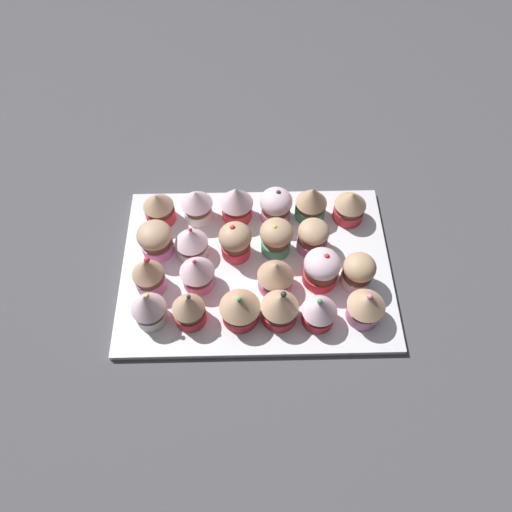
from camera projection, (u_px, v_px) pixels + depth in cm
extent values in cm
cube|color=#4C4C51|center=(256.00, 273.00, 88.87)|extent=(180.00, 180.00, 3.00)
cube|color=silver|center=(256.00, 267.00, 87.09)|extent=(48.15, 33.98, 1.20)
cylinder|color=#D1333D|center=(348.00, 213.00, 91.40)|extent=(5.77, 5.77, 2.48)
cylinder|color=brown|center=(350.00, 207.00, 89.81)|extent=(5.39, 5.39, 1.27)
cone|color=tan|center=(352.00, 199.00, 87.97)|extent=(5.93, 5.93, 3.09)
cylinder|color=#4C9E6B|center=(310.00, 211.00, 91.54)|extent=(5.76, 5.76, 2.62)
cylinder|color=brown|center=(311.00, 204.00, 89.90)|extent=(5.20, 5.20, 1.27)
cone|color=tan|center=(312.00, 196.00, 87.77)|extent=(5.86, 5.86, 3.77)
cylinder|color=pink|center=(275.00, 213.00, 91.37)|extent=(5.52, 5.52, 2.39)
cylinder|color=brown|center=(276.00, 208.00, 89.90)|extent=(5.25, 5.25, 1.09)
ellipsoid|color=silver|center=(276.00, 201.00, 88.36)|extent=(6.07, 6.07, 4.30)
sphere|color=#333338|center=(278.00, 193.00, 86.89)|extent=(0.92, 0.92, 0.92)
cylinder|color=#D1333D|center=(237.00, 211.00, 91.43)|extent=(5.68, 5.68, 2.70)
cylinder|color=brown|center=(237.00, 205.00, 89.76)|extent=(5.18, 5.18, 1.26)
cone|color=silver|center=(236.00, 196.00, 87.55)|extent=(6.24, 6.24, 3.97)
cylinder|color=white|center=(198.00, 213.00, 91.35)|extent=(5.31, 5.31, 2.52)
cylinder|color=brown|center=(197.00, 206.00, 89.62)|extent=(4.96, 4.96, 1.58)
cone|color=silver|center=(196.00, 198.00, 87.62)|extent=(5.94, 5.94, 3.17)
cylinder|color=#D1333D|center=(161.00, 214.00, 91.06)|extent=(5.58, 5.58, 2.73)
cylinder|color=brown|center=(159.00, 208.00, 89.42)|extent=(5.03, 5.03, 1.14)
cone|color=tan|center=(157.00, 201.00, 87.72)|extent=(5.64, 5.64, 2.90)
cylinder|color=pink|center=(312.00, 243.00, 87.72)|extent=(5.54, 5.54, 2.38)
cylinder|color=brown|center=(313.00, 237.00, 86.13)|extent=(5.26, 5.26, 1.37)
ellipsoid|color=tan|center=(314.00, 232.00, 84.67)|extent=(5.61, 5.61, 3.49)
cylinder|color=#4C9E6B|center=(276.00, 245.00, 87.24)|extent=(5.30, 5.30, 2.77)
cylinder|color=brown|center=(276.00, 239.00, 85.48)|extent=(4.69, 4.69, 1.38)
ellipsoid|color=tan|center=(276.00, 232.00, 83.90)|extent=(5.92, 5.92, 3.95)
sphere|color=#EAD64C|center=(275.00, 227.00, 82.24)|extent=(0.75, 0.75, 0.75)
cylinder|color=#D1333D|center=(236.00, 249.00, 86.86)|extent=(5.27, 5.27, 2.69)
cylinder|color=brown|center=(235.00, 243.00, 85.21)|extent=(4.82, 4.82, 1.22)
ellipsoid|color=tan|center=(235.00, 237.00, 83.62)|extent=(5.83, 5.83, 4.29)
sphere|color=red|center=(233.00, 228.00, 82.17)|extent=(1.00, 1.00, 1.00)
cylinder|color=white|center=(193.00, 249.00, 87.13)|extent=(5.72, 5.72, 2.24)
cylinder|color=brown|center=(192.00, 244.00, 85.74)|extent=(5.12, 5.12, 1.05)
cone|color=silver|center=(190.00, 237.00, 84.01)|extent=(5.86, 5.86, 3.05)
sphere|color=red|center=(190.00, 230.00, 83.11)|extent=(0.72, 0.72, 0.72)
cylinder|color=pink|center=(158.00, 246.00, 87.35)|extent=(5.79, 5.79, 2.33)
cylinder|color=brown|center=(156.00, 241.00, 85.83)|extent=(5.24, 5.24, 1.27)
ellipsoid|color=tan|center=(154.00, 235.00, 84.32)|extent=(6.24, 6.24, 3.87)
cylinder|color=white|center=(356.00, 278.00, 83.82)|extent=(5.38, 5.38, 2.24)
cylinder|color=brown|center=(358.00, 273.00, 82.32)|extent=(4.94, 4.94, 1.32)
ellipsoid|color=tan|center=(360.00, 267.00, 80.73)|extent=(5.59, 5.59, 4.08)
cylinder|color=#D1333D|center=(320.00, 276.00, 84.05)|extent=(6.10, 6.10, 2.31)
cylinder|color=brown|center=(321.00, 270.00, 82.40)|extent=(5.61, 5.61, 1.60)
ellipsoid|color=silver|center=(322.00, 264.00, 80.71)|extent=(6.29, 6.29, 4.05)
sphere|color=red|center=(327.00, 256.00, 79.28)|extent=(0.98, 0.98, 0.98)
cylinder|color=pink|center=(275.00, 282.00, 83.33)|extent=(6.00, 6.00, 2.39)
cylinder|color=brown|center=(275.00, 277.00, 81.88)|extent=(5.33, 5.33, 1.05)
cone|color=tan|center=(276.00, 270.00, 79.91)|extent=(6.25, 6.25, 3.62)
cylinder|color=pink|center=(199.00, 279.00, 83.66)|extent=(5.53, 5.53, 2.34)
cylinder|color=brown|center=(197.00, 274.00, 82.06)|extent=(5.21, 5.21, 1.45)
cone|color=silver|center=(196.00, 266.00, 79.96)|extent=(6.00, 6.00, 3.53)
sphere|color=red|center=(194.00, 262.00, 78.46)|extent=(0.68, 0.68, 0.68)
cylinder|color=pink|center=(151.00, 282.00, 83.21)|extent=(5.29, 5.29, 2.68)
cylinder|color=brown|center=(149.00, 276.00, 81.47)|extent=(5.04, 5.04, 1.45)
cone|color=tan|center=(146.00, 268.00, 79.40)|extent=(5.39, 5.39, 3.45)
sphere|color=red|center=(147.00, 260.00, 78.40)|extent=(1.02, 1.02, 1.02)
cylinder|color=pink|center=(363.00, 312.00, 80.06)|extent=(5.65, 5.65, 2.68)
cylinder|color=brown|center=(365.00, 307.00, 78.45)|extent=(5.34, 5.34, 1.14)
cone|color=tan|center=(368.00, 302.00, 76.77)|extent=(6.28, 6.28, 2.84)
sphere|color=pink|center=(370.00, 297.00, 75.80)|extent=(1.01, 1.01, 1.01)
cylinder|color=#D1333D|center=(318.00, 317.00, 79.86)|extent=(5.40, 5.40, 2.23)
cylinder|color=brown|center=(319.00, 312.00, 78.42)|extent=(4.99, 4.99, 1.18)
cone|color=silver|center=(321.00, 306.00, 76.48)|extent=(5.79, 5.79, 3.42)
sphere|color=#4CB266|center=(320.00, 301.00, 75.16)|extent=(0.88, 0.88, 0.88)
cylinder|color=#D1333D|center=(279.00, 314.00, 80.09)|extent=(6.01, 6.01, 2.36)
cylinder|color=brown|center=(280.00, 308.00, 78.45)|extent=(5.59, 5.59, 1.53)
cone|color=tan|center=(280.00, 302.00, 76.44)|extent=(6.21, 6.21, 3.25)
sphere|color=#333338|center=(284.00, 294.00, 75.50)|extent=(0.99, 0.99, 0.99)
cylinder|color=#D1333D|center=(240.00, 314.00, 79.96)|extent=(6.13, 6.13, 2.60)
cylinder|color=brown|center=(240.00, 309.00, 78.35)|extent=(5.88, 5.88, 1.22)
cone|color=tan|center=(240.00, 302.00, 76.49)|extent=(6.73, 6.73, 3.21)
sphere|color=#4CB266|center=(239.00, 299.00, 75.11)|extent=(0.74, 0.74, 0.74)
cylinder|color=#D1333D|center=(190.00, 315.00, 79.91)|extent=(5.34, 5.34, 2.42)
cylinder|color=brown|center=(189.00, 310.00, 78.25)|extent=(4.88, 4.88, 1.50)
cone|color=tan|center=(187.00, 304.00, 76.30)|extent=(5.39, 5.39, 3.14)
sphere|color=#333338|center=(189.00, 297.00, 75.31)|extent=(0.70, 0.70, 0.70)
cylinder|color=white|center=(151.00, 315.00, 79.90)|extent=(5.28, 5.28, 2.52)
cylinder|color=brown|center=(149.00, 310.00, 78.31)|extent=(4.90, 4.90, 1.26)
cone|color=silver|center=(146.00, 302.00, 76.11)|extent=(5.72, 5.72, 3.96)
sphere|color=#EAD64C|center=(147.00, 296.00, 74.65)|extent=(0.79, 0.79, 0.79)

